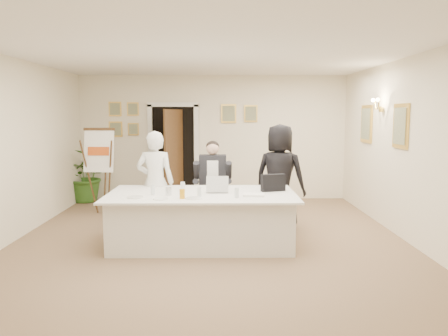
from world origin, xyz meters
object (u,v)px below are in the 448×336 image
laptop (217,183)px  oj_glass (182,194)px  laptop_bag (273,183)px  paper_stack (254,195)px  steel_jug (168,191)px  conference_table (202,218)px  standing_woman (280,176)px  potted_palm (87,175)px  standing_man (155,182)px  flip_chart (101,175)px  seated_man (213,183)px

laptop → oj_glass: laptop is taller
laptop_bag → paper_stack: (-0.32, -0.38, -0.11)m
paper_stack → steel_jug: bearing=177.0°
paper_stack → conference_table: bearing=163.3°
standing_woman → potted_palm: size_ratio=1.49×
conference_table → standing_man: (-0.78, 0.65, 0.44)m
standing_woman → laptop_bag: standing_woman is taller
flip_chart → oj_glass: size_ratio=12.60×
laptop → steel_jug: bearing=-156.4°
seated_man → standing_woman: 1.17m
laptop → steel_jug: 0.76m
standing_woman → laptop: size_ratio=5.06×
standing_man → paper_stack: (1.54, -0.88, -0.04)m
laptop → paper_stack: size_ratio=1.16×
standing_woman → steel_jug: bearing=56.7°
seated_man → potted_palm: size_ratio=1.26×
conference_table → standing_woman: size_ratio=1.56×
standing_woman → oj_glass: bearing=66.1°
seated_man → paper_stack: bearing=-59.7°
laptop → conference_table: bearing=-153.1°
flip_chart → steel_jug: (1.55, -2.18, 0.07)m
standing_woman → paper_stack: 1.30m
conference_table → paper_stack: bearing=-16.7°
standing_woman → laptop: 1.36m
conference_table → standing_man: size_ratio=1.66×
laptop → laptop_bag: laptop is taller
potted_palm → standing_woman: bearing=-30.1°
seated_man → flip_chart: bearing=165.8°
standing_man → standing_woman: bearing=-170.9°
standing_woman → potted_palm: bearing=-5.9°
flip_chart → potted_palm: size_ratio=1.38×
conference_table → seated_man: bearing=83.0°
flip_chart → standing_woman: 3.48m
standing_woman → potted_palm: standing_woman is taller
conference_table → seated_man: seated_man is taller
oj_glass → steel_jug: oj_glass is taller
flip_chart → potted_palm: bearing=117.9°
seated_man → oj_glass: size_ratio=11.50×
laptop_bag → seated_man: bearing=115.7°
standing_man → laptop_bag: standing_man is taller
seated_man → flip_chart: flip_chart is taller
potted_palm → oj_glass: size_ratio=9.14×
laptop_bag → paper_stack: bearing=-146.4°
laptop_bag → steel_jug: laptop_bag is taller
standing_man → oj_glass: standing_man is taller
conference_table → laptop_bag: bearing=8.2°
flip_chart → standing_man: size_ratio=0.98×
conference_table → potted_palm: bearing=129.4°
conference_table → steel_jug: (-0.47, -0.16, 0.44)m
flip_chart → steel_jug: flip_chart is taller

